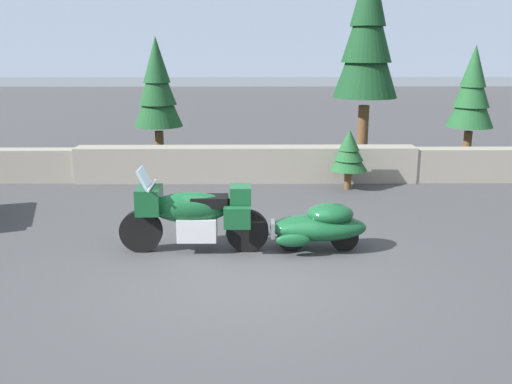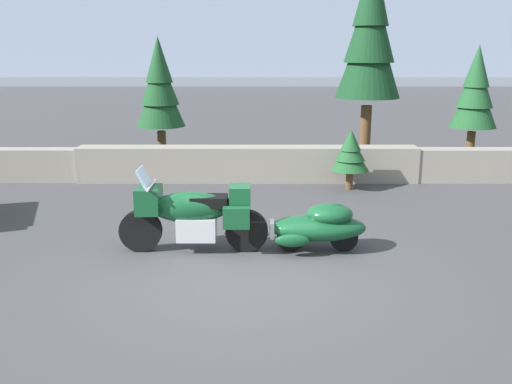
{
  "view_description": "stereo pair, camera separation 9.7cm",
  "coord_description": "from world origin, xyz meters",
  "px_view_note": "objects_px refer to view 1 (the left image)",
  "views": [
    {
      "loc": [
        0.1,
        -7.42,
        3.08
      ],
      "look_at": [
        0.19,
        1.32,
        0.85
      ],
      "focal_mm": 39.59,
      "sensor_mm": 36.0,
      "label": 1
    },
    {
      "loc": [
        0.2,
        -7.42,
        3.08
      ],
      "look_at": [
        0.19,
        1.32,
        0.85
      ],
      "focal_mm": 39.59,
      "sensor_mm": 36.0,
      "label": 2
    }
  ],
  "objects_px": {
    "pine_tree_tall": "(367,33)",
    "car_shaped_trailer": "(319,226)",
    "pine_tree_far_right": "(472,91)",
    "pine_tree_secondary": "(157,87)",
    "touring_motorcycle": "(193,213)"
  },
  "relations": [
    {
      "from": "pine_tree_tall",
      "to": "car_shaped_trailer",
      "type": "bearing_deg",
      "value": -106.25
    },
    {
      "from": "pine_tree_tall",
      "to": "pine_tree_far_right",
      "type": "xyz_separation_m",
      "value": [
        2.81,
        -0.17,
        -1.47
      ]
    },
    {
      "from": "pine_tree_tall",
      "to": "pine_tree_far_right",
      "type": "relative_size",
      "value": 1.74
    },
    {
      "from": "car_shaped_trailer",
      "to": "pine_tree_secondary",
      "type": "xyz_separation_m",
      "value": [
        -3.45,
        6.36,
        1.71
      ]
    },
    {
      "from": "pine_tree_tall",
      "to": "pine_tree_secondary",
      "type": "bearing_deg",
      "value": -174.89
    },
    {
      "from": "pine_tree_tall",
      "to": "pine_tree_secondary",
      "type": "distance_m",
      "value": 5.63
    },
    {
      "from": "car_shaped_trailer",
      "to": "pine_tree_far_right",
      "type": "height_order",
      "value": "pine_tree_far_right"
    },
    {
      "from": "touring_motorcycle",
      "to": "pine_tree_far_right",
      "type": "height_order",
      "value": "pine_tree_far_right"
    },
    {
      "from": "touring_motorcycle",
      "to": "pine_tree_far_right",
      "type": "distance_m",
      "value": 9.59
    },
    {
      "from": "car_shaped_trailer",
      "to": "pine_tree_tall",
      "type": "distance_m",
      "value": 7.75
    },
    {
      "from": "pine_tree_far_right",
      "to": "pine_tree_secondary",
      "type": "bearing_deg",
      "value": -177.8
    },
    {
      "from": "pine_tree_secondary",
      "to": "pine_tree_far_right",
      "type": "distance_m",
      "value": 8.26
    },
    {
      "from": "pine_tree_secondary",
      "to": "pine_tree_tall",
      "type": "bearing_deg",
      "value": 5.11
    },
    {
      "from": "pine_tree_tall",
      "to": "touring_motorcycle",
      "type": "bearing_deg",
      "value": -119.91
    },
    {
      "from": "pine_tree_tall",
      "to": "pine_tree_secondary",
      "type": "height_order",
      "value": "pine_tree_tall"
    }
  ]
}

